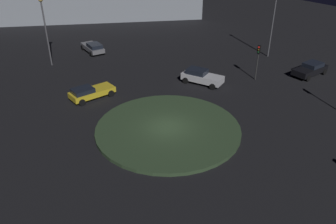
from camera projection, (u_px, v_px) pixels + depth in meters
ground_plane at (168, 130)px, 28.67m from camera, size 117.15×117.15×0.00m
roundabout_island at (168, 128)px, 28.60m from camera, size 12.28×12.28×0.29m
car_black at (310, 69)px, 38.84m from camera, size 2.17×4.55×1.45m
car_silver at (201, 76)px, 36.77m from camera, size 4.79×3.43×1.56m
car_grey at (93, 47)px, 45.83m from camera, size 4.58×2.11×1.39m
car_yellow at (90, 92)px, 33.58m from camera, size 2.26×4.54×1.31m
traffic_light_south_near at (258, 56)px, 36.68m from camera, size 0.34×0.38×3.98m
streetlamp_south at (274, 16)px, 42.26m from camera, size 0.44×0.44×8.87m
streetlamp_east at (44, 19)px, 39.30m from camera, size 0.58×0.58×8.23m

